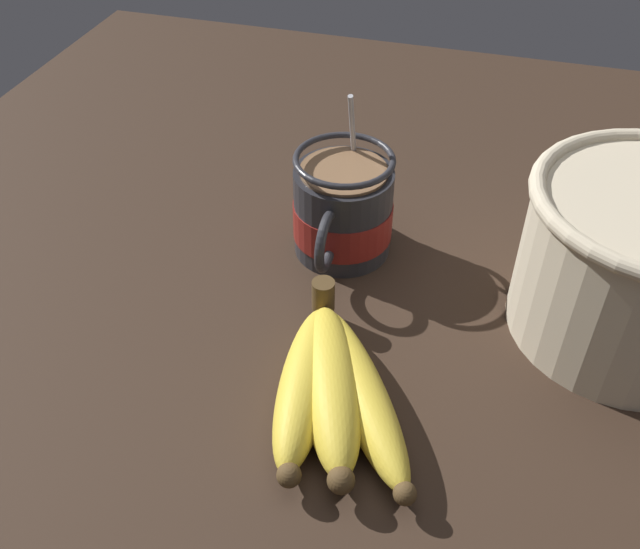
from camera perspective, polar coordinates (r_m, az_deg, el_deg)
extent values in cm
cube|color=#332319|center=(67.65, 3.47, -2.07)|extent=(110.64, 110.64, 3.33)
cylinder|color=#28282D|center=(68.23, 1.84, 5.06)|extent=(9.38, 9.38, 8.84)
cylinder|color=maroon|center=(68.74, 1.83, 4.49)|extent=(9.58, 9.58, 3.56)
torus|color=#28282D|center=(63.46, 0.55, 2.67)|extent=(5.79, 0.90, 5.79)
cylinder|color=#846042|center=(65.68, 1.93, 8.25)|extent=(8.18, 8.18, 0.40)
torus|color=#28282D|center=(65.01, 1.95, 9.18)|extent=(9.38, 9.38, 0.60)
cylinder|color=#B2B2B7|center=(69.00, 2.73, 9.62)|extent=(4.77, 0.50, 14.27)
ellipsoid|color=#B2B2B7|center=(71.26, 2.13, 3.91)|extent=(3.00, 2.00, 0.80)
cylinder|color=#4C381E|center=(61.25, 0.26, -1.69)|extent=(2.00, 2.00, 3.00)
ellipsoid|color=gold|center=(55.71, -1.19, -8.74)|extent=(16.66, 5.96, 3.95)
sphere|color=#4C381E|center=(50.94, -2.83, -15.67)|extent=(1.78, 1.78, 1.78)
ellipsoid|color=gold|center=(55.34, 0.93, -8.84)|extent=(17.22, 9.81, 4.38)
sphere|color=#4C381E|center=(50.39, 1.69, -16.12)|extent=(1.97, 1.97, 1.97)
ellipsoid|color=gold|center=(55.44, 3.30, -9.37)|extent=(17.39, 12.95, 3.68)
sphere|color=#4C381E|center=(50.56, 6.81, -17.01)|extent=(1.66, 1.66, 1.66)
cylinder|color=beige|center=(63.98, 24.25, 0.54)|extent=(19.52, 19.52, 13.29)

